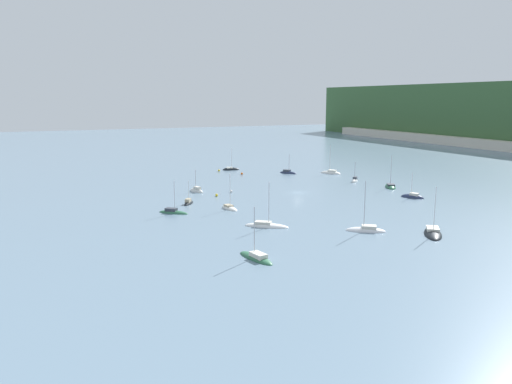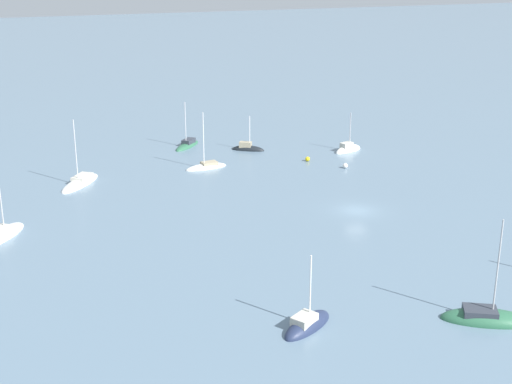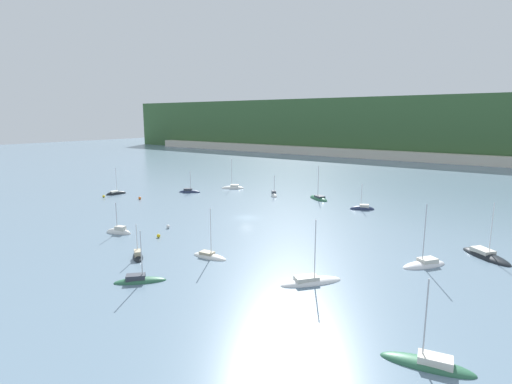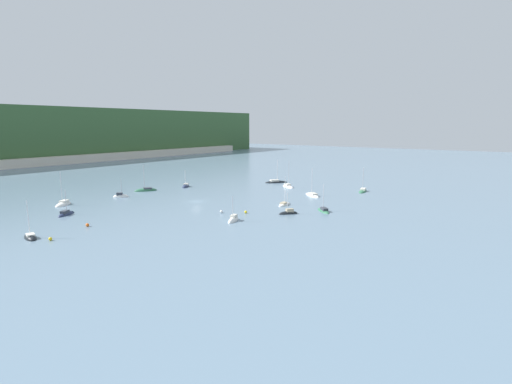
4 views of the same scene
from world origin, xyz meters
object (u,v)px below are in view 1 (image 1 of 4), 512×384
sailboat_3 (331,173)px  mooring_buoy_2 (231,191)px  sailboat_2 (189,203)px  sailboat_13 (231,170)px  mooring_buoy_0 (219,170)px  mooring_buoy_1 (242,174)px  sailboat_6 (366,231)px  sailboat_8 (390,187)px  sailboat_10 (196,191)px  sailboat_12 (288,173)px  mooring_buoy_3 (217,195)px  sailboat_9 (355,181)px  sailboat_5 (412,197)px  sailboat_11 (433,234)px  sailboat_7 (173,213)px  sailboat_0 (256,258)px  sailboat_1 (230,208)px  sailboat_4 (266,226)px

sailboat_3 → mooring_buoy_2: size_ratio=14.26×
sailboat_2 → sailboat_13: bearing=2.8°
mooring_buoy_0 → mooring_buoy_1: bearing=22.0°
mooring_buoy_2 → sailboat_6: bearing=10.6°
sailboat_3 → mooring_buoy_0: sailboat_3 is taller
sailboat_13 → mooring_buoy_2: size_ratio=11.82×
sailboat_8 → mooring_buoy_2: 44.09m
sailboat_10 → sailboat_12: 41.96m
mooring_buoy_3 → sailboat_6: bearing=17.9°
sailboat_9 → sailboat_8: bearing=61.8°
sailboat_2 → sailboat_6: 43.26m
sailboat_2 → mooring_buoy_0: (-46.59, 24.52, 0.21)m
sailboat_5 → mooring_buoy_2: bearing=26.9°
sailboat_3 → sailboat_11: sailboat_3 is taller
sailboat_7 → sailboat_10: size_ratio=1.11×
sailboat_5 → sailboat_9: size_ratio=1.04×
sailboat_3 → sailboat_10: bearing=71.3°
sailboat_10 → mooring_buoy_1: (-22.63, 22.32, 0.25)m
sailboat_6 → sailboat_8: sailboat_6 is taller
sailboat_3 → mooring_buoy_0: size_ratio=14.91×
sailboat_7 → sailboat_10: bearing=104.2°
sailboat_0 → sailboat_11: sailboat_11 is taller
sailboat_9 → mooring_buoy_2: size_ratio=9.52×
sailboat_3 → sailboat_8: bearing=148.1°
sailboat_2 → sailboat_11: size_ratio=0.63×
sailboat_3 → sailboat_5: bearing=141.4°
sailboat_2 → sailboat_3: 62.24m
sailboat_10 → sailboat_11: bearing=-175.0°
sailboat_11 → sailboat_13: size_ratio=1.14×
sailboat_10 → sailboat_13: (-34.21, 23.08, -0.04)m
mooring_buoy_0 → sailboat_11: bearing=4.9°
mooring_buoy_0 → sailboat_10: bearing=-29.1°
sailboat_7 → mooring_buoy_3: 19.96m
sailboat_2 → mooring_buoy_0: bearing=6.4°
mooring_buoy_2 → sailboat_11: bearing=19.0°
sailboat_3 → sailboat_9: sailboat_3 is taller
sailboat_6 → mooring_buoy_2: (-45.82, -8.59, 0.25)m
sailboat_10 → sailboat_5: bearing=-142.0°
sailboat_3 → sailboat_5: sailboat_3 is taller
sailboat_2 → sailboat_0: bearing=-148.9°
sailboat_12 → mooring_buoy_0: 23.33m
sailboat_0 → mooring_buoy_0: 93.72m
sailboat_1 → sailboat_4: sailboat_4 is taller
sailboat_2 → sailboat_11: (43.60, 32.27, -0.03)m
sailboat_11 → mooring_buoy_1: 80.15m
sailboat_4 → sailboat_12: (-59.41, 36.15, 0.02)m
sailboat_4 → sailboat_8: (-24.56, 49.47, -0.02)m
sailboat_3 → sailboat_8: size_ratio=1.03×
sailboat_9 → sailboat_10: sailboat_10 is taller
sailboat_11 → sailboat_7: bearing=-94.9°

